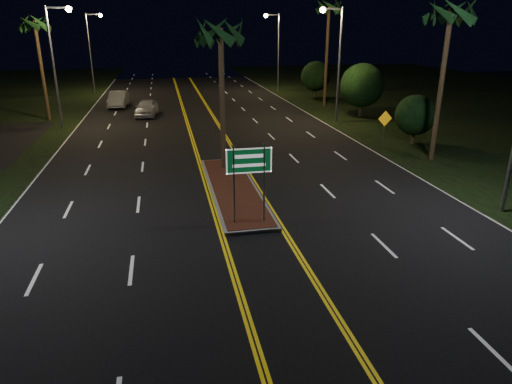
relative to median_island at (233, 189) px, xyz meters
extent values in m
plane|color=black|center=(0.00, -7.00, -0.08)|extent=(120.00, 120.00, 0.00)
cube|color=black|center=(30.00, 18.00, -0.08)|extent=(40.00, 110.00, 0.01)
cube|color=gray|center=(0.00, 0.00, -0.01)|extent=(2.25, 10.25, 0.15)
cube|color=#592819|center=(0.00, 0.00, 0.08)|extent=(2.00, 10.00, 0.02)
cylinder|color=gray|center=(-0.60, -4.20, 1.67)|extent=(0.08, 0.08, 3.20)
cylinder|color=gray|center=(0.60, -4.20, 1.67)|extent=(0.08, 0.08, 3.20)
cube|color=#07471E|center=(0.00, -4.20, 2.62)|extent=(1.80, 0.04, 1.00)
cube|color=white|center=(0.00, -4.22, 2.62)|extent=(1.80, 0.01, 1.00)
cylinder|color=gray|center=(-11.00, 17.00, 4.42)|extent=(0.18, 0.18, 9.00)
cube|color=gray|center=(-10.20, 17.00, 8.77)|extent=(1.60, 0.12, 0.12)
sphere|color=#F8C56F|center=(-9.40, 17.00, 8.67)|extent=(0.44, 0.44, 0.44)
cylinder|color=gray|center=(-11.00, 37.00, 4.42)|extent=(0.18, 0.18, 9.00)
cube|color=gray|center=(-10.20, 37.00, 8.77)|extent=(1.60, 0.12, 0.12)
sphere|color=#F8C56F|center=(-9.40, 37.00, 8.67)|extent=(0.44, 0.44, 0.44)
cylinder|color=gray|center=(11.00, 15.00, 4.42)|extent=(0.18, 0.18, 9.00)
cube|color=gray|center=(10.20, 15.00, 8.77)|extent=(1.60, 0.12, 0.12)
sphere|color=#F8C56F|center=(9.40, 15.00, 8.67)|extent=(0.44, 0.44, 0.44)
cylinder|color=gray|center=(11.00, 35.00, 4.42)|extent=(0.18, 0.18, 9.00)
cube|color=gray|center=(10.20, 35.00, 8.77)|extent=(1.60, 0.12, 0.12)
sphere|color=#F8C56F|center=(9.40, 35.00, 8.67)|extent=(0.44, 0.44, 0.44)
cylinder|color=#382819|center=(0.00, 3.50, 3.67)|extent=(0.28, 0.28, 7.50)
cylinder|color=#382819|center=(-12.80, 21.00, 3.92)|extent=(0.28, 0.28, 8.00)
cylinder|color=#382819|center=(12.50, 3.00, 4.17)|extent=(0.28, 0.28, 8.50)
cylinder|color=#382819|center=(12.80, 23.00, 4.67)|extent=(0.28, 0.28, 9.50)
cylinder|color=#382819|center=(13.50, 7.00, 0.37)|extent=(0.24, 0.24, 0.90)
sphere|color=black|center=(13.50, 7.00, 1.87)|extent=(2.70, 2.70, 2.70)
cylinder|color=#382819|center=(14.00, 17.00, 0.55)|extent=(0.24, 0.24, 1.26)
sphere|color=black|center=(14.00, 17.00, 2.65)|extent=(3.78, 3.78, 3.78)
cylinder|color=#382819|center=(13.80, 29.00, 0.46)|extent=(0.24, 0.24, 1.08)
sphere|color=black|center=(13.80, 29.00, 2.26)|extent=(3.24, 3.24, 3.24)
imported|color=#B4B5BB|center=(-4.57, 21.16, 0.76)|extent=(2.84, 5.31, 1.69)
imported|color=#A4A8AD|center=(-7.44, 26.85, 0.80)|extent=(2.59, 5.42, 1.77)
cylinder|color=gray|center=(11.08, 6.57, 0.96)|extent=(0.07, 0.07, 2.08)
cube|color=#FFA20D|center=(11.08, 6.55, 1.81)|extent=(1.00, 0.13, 1.00)
camera|label=1|loc=(-3.09, -20.82, 7.48)|focal=32.00mm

